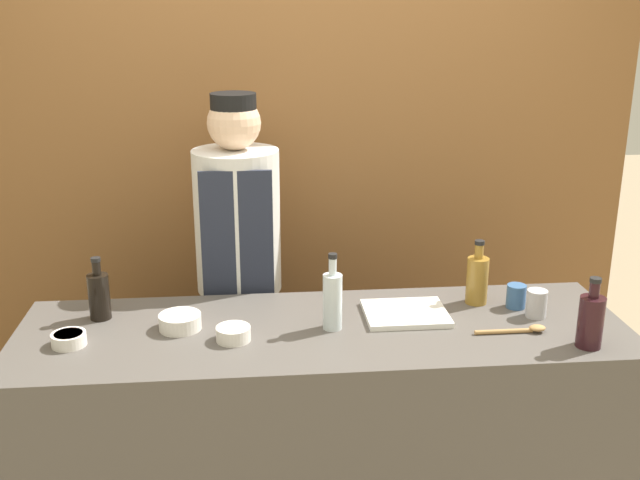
# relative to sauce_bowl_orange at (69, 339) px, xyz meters

# --- Properties ---
(cabinet_wall) EXTENTS (3.02, 0.18, 2.40)m
(cabinet_wall) POSITION_rel_sauce_bowl_orange_xyz_m (0.86, 1.06, 0.27)
(cabinet_wall) COLOR brown
(cabinet_wall) RESTS_ON ground_plane
(counter) EXTENTS (2.15, 0.68, 0.90)m
(counter) POSITION_rel_sauce_bowl_orange_xyz_m (0.86, 0.06, -0.47)
(counter) COLOR #514C47
(counter) RESTS_ON ground_plane
(sauce_bowl_orange) EXTENTS (0.11, 0.11, 0.04)m
(sauce_bowl_orange) POSITION_rel_sauce_bowl_orange_xyz_m (0.00, 0.00, 0.00)
(sauce_bowl_orange) COLOR white
(sauce_bowl_orange) RESTS_ON counter
(sauce_bowl_purple) EXTENTS (0.12, 0.12, 0.05)m
(sauce_bowl_purple) POSITION_rel_sauce_bowl_orange_xyz_m (0.55, -0.01, 0.00)
(sauce_bowl_purple) COLOR white
(sauce_bowl_purple) RESTS_ON counter
(sauce_bowl_white) EXTENTS (0.15, 0.15, 0.05)m
(sauce_bowl_white) POSITION_rel_sauce_bowl_orange_xyz_m (0.36, 0.10, 0.01)
(sauce_bowl_white) COLOR white
(sauce_bowl_white) RESTS_ON counter
(cutting_board) EXTENTS (0.30, 0.25, 0.02)m
(cutting_board) POSITION_rel_sauce_bowl_orange_xyz_m (1.17, 0.13, -0.01)
(cutting_board) COLOR white
(cutting_board) RESTS_ON counter
(bottle_wine) EXTENTS (0.08, 0.08, 0.24)m
(bottle_wine) POSITION_rel_sauce_bowl_orange_xyz_m (1.72, -0.17, 0.07)
(bottle_wine) COLOR black
(bottle_wine) RESTS_ON counter
(bottle_vinegar) EXTENTS (0.08, 0.08, 0.25)m
(bottle_vinegar) POSITION_rel_sauce_bowl_orange_xyz_m (1.46, 0.23, 0.07)
(bottle_vinegar) COLOR olive
(bottle_vinegar) RESTS_ON counter
(bottle_soy) EXTENTS (0.08, 0.08, 0.23)m
(bottle_soy) POSITION_rel_sauce_bowl_orange_xyz_m (0.07, 0.22, 0.07)
(bottle_soy) COLOR black
(bottle_soy) RESTS_ON counter
(bottle_clear) EXTENTS (0.07, 0.07, 0.28)m
(bottle_clear) POSITION_rel_sauce_bowl_orange_xyz_m (0.89, 0.05, 0.08)
(bottle_clear) COLOR silver
(bottle_clear) RESTS_ON counter
(cup_steel) EXTENTS (0.07, 0.07, 0.10)m
(cup_steel) POSITION_rel_sauce_bowl_orange_xyz_m (1.64, 0.08, 0.03)
(cup_steel) COLOR #B7B7BC
(cup_steel) RESTS_ON counter
(cup_blue) EXTENTS (0.07, 0.07, 0.09)m
(cup_blue) POSITION_rel_sauce_bowl_orange_xyz_m (1.59, 0.17, 0.02)
(cup_blue) COLOR #386093
(cup_blue) RESTS_ON counter
(wooden_spoon) EXTENTS (0.25, 0.04, 0.03)m
(wooden_spoon) POSITION_rel_sauce_bowl_orange_xyz_m (1.53, -0.05, -0.01)
(wooden_spoon) COLOR #B2844C
(wooden_spoon) RESTS_ON counter
(chef_center) EXTENTS (0.35, 0.35, 1.65)m
(chef_center) POSITION_rel_sauce_bowl_orange_xyz_m (0.56, 0.61, -0.03)
(chef_center) COLOR #28282D
(chef_center) RESTS_ON ground_plane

